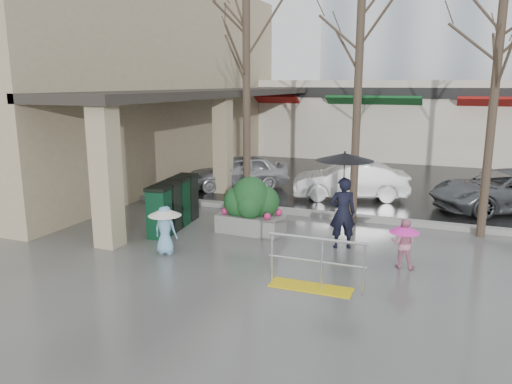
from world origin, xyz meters
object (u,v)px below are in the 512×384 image
Objects in this scene: tree_west at (246,39)px; handrail at (314,270)px; car_a at (238,172)px; car_b at (350,181)px; woman at (344,189)px; car_c at (505,190)px; child_pink at (404,240)px; child_blue at (165,224)px; tree_mideast at (500,40)px; planter at (251,206)px; news_boxes at (174,204)px; tree_midwest at (361,29)px.

handrail is at bearing -55.01° from tree_west.
car_a and car_b have the same top height.
car_a is at bearing -69.90° from woman.
car_b and car_c have the same top height.
child_pink is 0.24× the size of car_c.
tree_mideast is at bearing -150.28° from child_blue.
planter is at bearing -13.20° from child_pink.
tree_west is at bearing 124.99° from handrail.
woman reaches higher than news_boxes.
handrail is at bearing 54.19° from child_pink.
car_b reaches higher than child_pink.
tree_mideast is (3.14, 4.80, 4.48)m from handrail.
child_pink is at bearing 4.15° from car_b.
planter is (-3.98, 1.22, 0.09)m from child_pink.
tree_midwest is 6.94m from car_c.
child_pink is at bearing -31.97° from tree_west.
news_boxes reaches higher than handrail.
tree_midwest is 1.89× the size of car_a.
news_boxes is at bearing -87.84° from car_c.
handrail is at bearing -50.16° from planter.
car_a is 8.98m from car_c.
tree_west is 6.36× the size of child_pink.
tree_mideast is 5.46m from child_pink.
car_c is (3.93, 8.00, 0.25)m from handrail.
car_a is at bearing -40.15° from child_pink.
car_b is (-0.67, 3.04, -4.60)m from tree_midwest.
car_c is (2.45, 6.22, 0.01)m from child_pink.
child_blue is 0.65× the size of planter.
handrail is 0.42× the size of car_c.
child_pink is (-1.66, -3.02, -4.24)m from tree_mideast.
car_a is at bearing 158.23° from tree_mideast.
handrail is 0.27× the size of tree_midwest.
planter is at bearing -118.98° from child_blue.
car_c is at bearing 25.87° from news_boxes.
planter is 0.39× the size of car_c.
child_blue is at bearing -71.35° from news_boxes.
woman is 2.18× the size of child_pink.
handrail is 7.89m from car_b.
tree_west is 3.20m from tree_midwest.
news_boxes reaches higher than child_pink.
car_c is (7.29, 3.20, -4.45)m from tree_west.
tree_midwest is 7.06m from child_blue.
car_b reaches higher than handrail.
child_blue is (-3.55, -4.08, -4.53)m from tree_midwest.
tree_mideast is 2.70× the size of news_boxes.
woman is 6.73m from car_c.
news_boxes is at bearing -22.78° from woman.
tree_mideast is 3.72× the size of planter.
child_pink is at bearing 128.38° from woman.
child_pink is at bearing -118.88° from tree_mideast.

